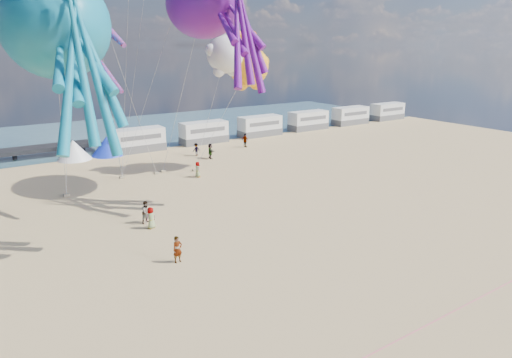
% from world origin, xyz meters
% --- Properties ---
extents(ground, '(120.00, 120.00, 0.00)m').
position_xyz_m(ground, '(0.00, 0.00, 0.00)').
color(ground, tan).
rests_on(ground, ground).
extents(water, '(120.00, 120.00, 0.00)m').
position_xyz_m(water, '(0.00, 55.00, 0.02)').
color(water, '#3B6171').
rests_on(water, ground).
extents(motorhome_0, '(6.60, 2.50, 3.00)m').
position_xyz_m(motorhome_0, '(6.00, 40.00, 1.50)').
color(motorhome_0, silver).
rests_on(motorhome_0, ground).
extents(motorhome_1, '(6.60, 2.50, 3.00)m').
position_xyz_m(motorhome_1, '(15.50, 40.00, 1.50)').
color(motorhome_1, silver).
rests_on(motorhome_1, ground).
extents(motorhome_2, '(6.60, 2.50, 3.00)m').
position_xyz_m(motorhome_2, '(25.00, 40.00, 1.50)').
color(motorhome_2, silver).
rests_on(motorhome_2, ground).
extents(motorhome_3, '(6.60, 2.50, 3.00)m').
position_xyz_m(motorhome_3, '(34.50, 40.00, 1.50)').
color(motorhome_3, silver).
rests_on(motorhome_3, ground).
extents(motorhome_4, '(6.60, 2.50, 3.00)m').
position_xyz_m(motorhome_4, '(44.00, 40.00, 1.50)').
color(motorhome_4, silver).
rests_on(motorhome_4, ground).
extents(motorhome_5, '(6.60, 2.50, 3.00)m').
position_xyz_m(motorhome_5, '(53.50, 40.00, 1.50)').
color(motorhome_5, silver).
rests_on(motorhome_5, ground).
extents(tent_white, '(4.00, 4.00, 2.40)m').
position_xyz_m(tent_white, '(-2.00, 40.00, 1.20)').
color(tent_white, white).
rests_on(tent_white, ground).
extents(tent_blue, '(4.00, 4.00, 2.40)m').
position_xyz_m(tent_blue, '(2.00, 40.00, 1.20)').
color(tent_blue, '#1933CC').
rests_on(tent_blue, ground).
extents(rope_line, '(34.00, 0.03, 0.03)m').
position_xyz_m(rope_line, '(0.00, -5.00, 0.02)').
color(rope_line, '#F2338C').
rests_on(rope_line, ground).
extents(standing_person, '(0.67, 0.48, 1.75)m').
position_xyz_m(standing_person, '(-2.97, 8.11, 0.87)').
color(standing_person, tan).
rests_on(standing_person, ground).
extents(beachgoer_0, '(0.69, 0.55, 1.67)m').
position_xyz_m(beachgoer_0, '(-2.30, 14.35, 0.84)').
color(beachgoer_0, '#7F6659').
rests_on(beachgoer_0, ground).
extents(beachgoer_1, '(1.01, 0.83, 1.77)m').
position_xyz_m(beachgoer_1, '(-2.17, 15.62, 0.88)').
color(beachgoer_1, '#7F6659').
rests_on(beachgoer_1, ground).
extents(beachgoer_2, '(0.86, 0.72, 1.57)m').
position_xyz_m(beachgoer_2, '(11.12, 33.69, 0.79)').
color(beachgoer_2, '#7F6659').
rests_on(beachgoer_2, ground).
extents(beachgoer_3, '(0.96, 1.33, 1.86)m').
position_xyz_m(beachgoer_3, '(18.82, 34.41, 0.93)').
color(beachgoer_3, '#7F6659').
rests_on(beachgoer_3, ground).
extents(beachgoer_4, '(0.65, 1.16, 1.86)m').
position_xyz_m(beachgoer_4, '(11.85, 31.33, 0.93)').
color(beachgoer_4, '#7F6659').
rests_on(beachgoer_4, ground).
extents(beachgoer_6, '(0.44, 0.63, 1.64)m').
position_xyz_m(beachgoer_6, '(6.90, 24.92, 0.82)').
color(beachgoer_6, '#7F6659').
rests_on(beachgoer_6, ground).
extents(sandbag_a, '(0.50, 0.35, 0.22)m').
position_xyz_m(sandbag_a, '(-5.93, 25.94, 0.11)').
color(sandbag_a, gray).
rests_on(sandbag_a, ground).
extents(sandbag_b, '(0.50, 0.35, 0.22)m').
position_xyz_m(sandbag_b, '(4.69, 28.89, 0.11)').
color(sandbag_b, gray).
rests_on(sandbag_b, ground).
extents(sandbag_c, '(0.50, 0.35, 0.22)m').
position_xyz_m(sandbag_c, '(7.69, 27.23, 0.11)').
color(sandbag_c, gray).
rests_on(sandbag_c, ground).
extents(sandbag_d, '(0.50, 0.35, 0.22)m').
position_xyz_m(sandbag_d, '(3.74, 28.42, 0.11)').
color(sandbag_d, gray).
rests_on(sandbag_d, ground).
extents(sandbag_e, '(0.50, 0.35, 0.22)m').
position_xyz_m(sandbag_e, '(0.18, 28.95, 0.11)').
color(sandbag_e, gray).
rests_on(sandbag_e, ground).
extents(kite_octopus_teal, '(6.43, 12.80, 14.13)m').
position_xyz_m(kite_octopus_teal, '(-6.44, 19.89, 14.57)').
color(kite_octopus_teal, '#127897').
extents(kite_octopus_purple, '(6.70, 11.74, 12.64)m').
position_xyz_m(kite_octopus_purple, '(6.28, 21.29, 16.73)').
color(kite_octopus_purple, '#621080').
extents(kite_panda, '(5.96, 5.80, 6.63)m').
position_xyz_m(kite_panda, '(10.80, 25.43, 12.37)').
color(kite_panda, silver).
extents(kite_teddy_orange, '(6.48, 6.30, 7.28)m').
position_xyz_m(kite_teddy_orange, '(13.53, 25.29, 11.09)').
color(kite_teddy_orange, '#FFA013').
extents(windsock_left, '(2.90, 6.83, 6.78)m').
position_xyz_m(windsock_left, '(-3.63, 28.01, 16.75)').
color(windsock_left, red).
extents(windsock_mid, '(1.84, 5.88, 5.80)m').
position_xyz_m(windsock_mid, '(-2.58, 20.33, 14.44)').
color(windsock_mid, red).
extents(windsock_right, '(1.66, 4.56, 4.47)m').
position_xyz_m(windsock_right, '(-3.28, 18.79, 11.04)').
color(windsock_right, red).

